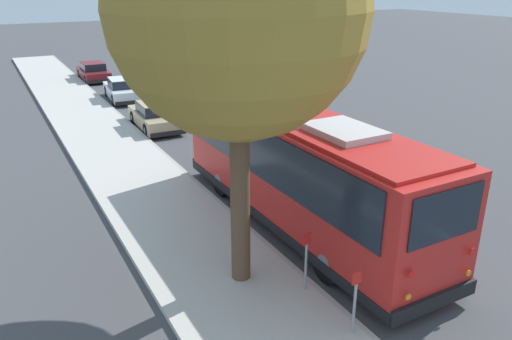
# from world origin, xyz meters

# --- Properties ---
(ground_plane) EXTENTS (160.00, 160.00, 0.00)m
(ground_plane) POSITION_xyz_m (0.00, 0.00, 0.00)
(ground_plane) COLOR #474749
(sidewalk_slab) EXTENTS (80.00, 3.38, 0.15)m
(sidewalk_slab) POSITION_xyz_m (0.00, 3.73, 0.07)
(sidewalk_slab) COLOR beige
(sidewalk_slab) RESTS_ON ground
(curb_strip) EXTENTS (80.00, 0.14, 0.15)m
(curb_strip) POSITION_xyz_m (0.00, 1.97, 0.07)
(curb_strip) COLOR #AAA69D
(curb_strip) RESTS_ON ground
(shuttle_bus) EXTENTS (10.58, 2.79, 3.48)m
(shuttle_bus) POSITION_xyz_m (0.89, 0.40, 1.87)
(shuttle_bus) COLOR red
(shuttle_bus) RESTS_ON ground
(parked_sedan_tan) EXTENTS (4.25, 1.93, 1.30)m
(parked_sedan_tan) POSITION_xyz_m (12.81, 0.94, 0.60)
(parked_sedan_tan) COLOR tan
(parked_sedan_tan) RESTS_ON ground
(parked_sedan_white) EXTENTS (4.31, 1.92, 1.31)m
(parked_sedan_white) POSITION_xyz_m (19.64, 0.79, 0.61)
(parked_sedan_white) COLOR silver
(parked_sedan_white) RESTS_ON ground
(parked_sedan_maroon) EXTENTS (4.45, 1.81, 1.26)m
(parked_sedan_maroon) POSITION_xyz_m (26.86, 0.99, 0.58)
(parked_sedan_maroon) COLOR maroon
(parked_sedan_maroon) RESTS_ON ground
(sign_post_near) EXTENTS (0.06, 0.22, 1.45)m
(sign_post_near) POSITION_xyz_m (-3.95, 2.27, 0.90)
(sign_post_near) COLOR gray
(sign_post_near) RESTS_ON sidewalk_slab
(sign_post_far) EXTENTS (0.06, 0.22, 1.47)m
(sign_post_far) POSITION_xyz_m (-2.22, 2.27, 0.91)
(sign_post_far) COLOR gray
(sign_post_far) RESTS_ON sidewalk_slab
(lane_stripe_mid) EXTENTS (2.40, 0.14, 0.01)m
(lane_stripe_mid) POSITION_xyz_m (-0.37, -2.90, 0.00)
(lane_stripe_mid) COLOR silver
(lane_stripe_mid) RESTS_ON ground
(lane_stripe_ahead) EXTENTS (2.40, 0.14, 0.01)m
(lane_stripe_ahead) POSITION_xyz_m (5.63, -2.90, 0.00)
(lane_stripe_ahead) COLOR silver
(lane_stripe_ahead) RESTS_ON ground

